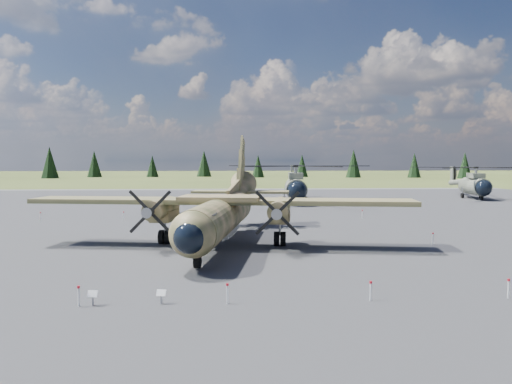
{
  "coord_description": "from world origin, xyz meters",
  "views": [
    {
      "loc": [
        1.84,
        -33.74,
        5.9
      ],
      "look_at": [
        4.2,
        2.0,
        3.63
      ],
      "focal_mm": 35.0,
      "sensor_mm": 36.0,
      "label": 1
    }
  ],
  "objects": [
    {
      "name": "ground",
      "position": [
        0.0,
        0.0,
        0.0
      ],
      "size": [
        500.0,
        500.0,
        0.0
      ],
      "primitive_type": "plane",
      "color": "#535C29",
      "rests_on": "ground"
    },
    {
      "name": "apron",
      "position": [
        0.0,
        10.0,
        0.0
      ],
      "size": [
        120.0,
        120.0,
        0.04
      ],
      "primitive_type": "cube",
      "color": "slate",
      "rests_on": "ground"
    },
    {
      "name": "transport_plane",
      "position": [
        1.81,
        1.38,
        2.49
      ],
      "size": [
        26.35,
        23.73,
        8.68
      ],
      "rotation": [
        0.0,
        0.0,
        -0.16
      ],
      "color": "#3A4022",
      "rests_on": "ground"
    },
    {
      "name": "helicopter_near",
      "position": [
        11.71,
        33.85,
        3.75
      ],
      "size": [
        22.68,
        25.4,
        5.29
      ],
      "rotation": [
        0.0,
        0.0,
        -0.1
      ],
      "color": "slate",
      "rests_on": "ground"
    },
    {
      "name": "helicopter_mid",
      "position": [
        40.34,
        40.26,
        3.51
      ],
      "size": [
        22.22,
        24.17,
        4.95
      ],
      "rotation": [
        0.0,
        0.0,
        -0.15
      ],
      "color": "slate",
      "rests_on": "ground"
    },
    {
      "name": "info_placard_left",
      "position": [
        -3.46,
        -13.44,
        0.43
      ],
      "size": [
        0.43,
        0.22,
        0.64
      ],
      "rotation": [
        0.0,
        0.0,
        -0.13
      ],
      "color": "gray",
      "rests_on": "ground"
    },
    {
      "name": "info_placard_right",
      "position": [
        -0.72,
        -13.37,
        0.4
      ],
      "size": [
        0.41,
        0.24,
        0.61
      ],
      "rotation": [
        0.0,
        0.0,
        -0.22
      ],
      "color": "gray",
      "rests_on": "ground"
    },
    {
      "name": "barrier_fence",
      "position": [
        -0.46,
        -0.08,
        0.51
      ],
      "size": [
        33.12,
        29.62,
        0.85
      ],
      "color": "white",
      "rests_on": "ground"
    },
    {
      "name": "treeline",
      "position": [
        1.52,
        -6.19,
        4.75
      ],
      "size": [
        302.13,
        307.4,
        10.98
      ],
      "color": "black",
      "rests_on": "ground"
    }
  ]
}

